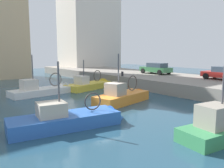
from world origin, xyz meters
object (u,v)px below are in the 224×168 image
Objects in this scene: fishing_boat_yellow at (91,87)px; parked_car_green at (156,68)px; fishing_boat_white at (45,93)px; fishing_boat_blue at (72,125)px; fishing_boat_orange at (124,100)px; mooring_bollard_mid at (122,74)px.

fishing_boat_yellow is 1.54× the size of parked_car_green.
fishing_boat_white is 0.96× the size of fishing_boat_blue.
fishing_boat_yellow is at bearing 77.10° from fishing_boat_orange.
parked_car_green is 5.34m from mooring_bollard_mid.
fishing_boat_white reaches higher than mooring_bollard_mid.
fishing_boat_white is 10.50m from fishing_boat_blue.
fishing_boat_orange is at bearing -102.90° from fishing_boat_yellow.
fishing_boat_white reaches higher than parked_car_green.
parked_car_green is at bearing 26.85° from fishing_boat_blue.
fishing_boat_yellow is at bearing 51.83° from fishing_boat_blue.
fishing_boat_white is at bearing 116.36° from fishing_boat_orange.
fishing_boat_yellow reaches higher than mooring_bollard_mid.
fishing_boat_blue reaches higher than parked_car_green.
parked_car_green is 7.76× the size of mooring_bollard_mid.
parked_car_green is at bearing 28.79° from fishing_boat_orange.
mooring_bollard_mid is at bearing 49.90° from fishing_boat_orange.
mooring_bollard_mid is (5.42, 6.44, 1.34)m from fishing_boat_orange.
fishing_boat_blue is at bearing -156.59° from fishing_boat_orange.
fishing_boat_orange reaches higher than fishing_boat_white.
fishing_boat_blue is 19.20m from parked_car_green.
parked_car_green is at bearing -10.25° from fishing_boat_yellow.
fishing_boat_white is (-3.67, 7.41, -0.01)m from fishing_boat_orange.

